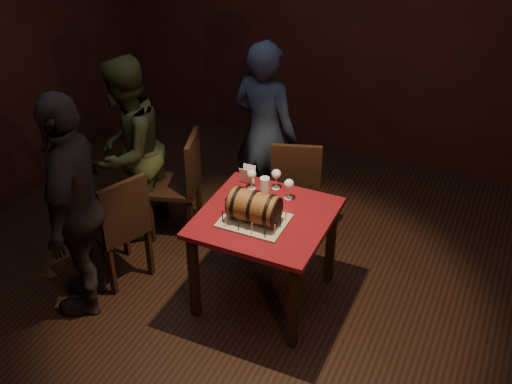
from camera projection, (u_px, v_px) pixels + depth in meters
room_shell at (242, 134)px, 4.12m from camera, size 5.04×5.04×2.80m
pub_table at (265, 228)px, 4.55m from camera, size 0.90×0.90×0.75m
cake_board at (254, 221)px, 4.42m from camera, size 0.45×0.35×0.01m
barrel_cake at (254, 207)px, 4.36m from camera, size 0.39×0.23×0.23m
birthday_candles at (254, 215)px, 4.40m from camera, size 0.40×0.30×0.09m
wine_glass_left at (251, 175)px, 4.72m from camera, size 0.07×0.07×0.16m
wine_glass_mid at (276, 175)px, 4.72m from camera, size 0.07×0.07×0.16m
wine_glass_right at (289, 185)px, 4.61m from camera, size 0.07×0.07×0.16m
pint_of_ale at (265, 187)px, 4.66m from camera, size 0.07×0.07×0.15m
menu_card at (247, 175)px, 4.82m from camera, size 0.10×0.05×0.13m
chair_back at (296, 183)px, 5.27m from camera, size 0.51×0.51×0.93m
chair_left_rear at (182, 180)px, 5.32m from camera, size 0.50×0.50×0.93m
chair_left_front at (120, 224)px, 4.79m from camera, size 0.52×0.52×0.93m
person_back at (265, 134)px, 5.37m from camera, size 0.64×0.47×1.63m
person_left_rear at (128, 151)px, 5.19m from camera, size 0.68×0.83×1.58m
person_left_front at (75, 206)px, 4.41m from camera, size 0.78×1.08×1.71m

